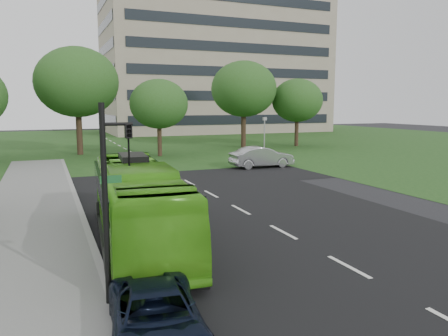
% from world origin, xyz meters
% --- Properties ---
extents(ground, '(160.00, 160.00, 0.00)m').
position_xyz_m(ground, '(0.00, 0.00, 0.00)').
color(ground, black).
rests_on(ground, ground).
extents(street_surfaces, '(120.00, 120.00, 0.15)m').
position_xyz_m(street_surfaces, '(-0.38, 22.75, 0.03)').
color(street_surfaces, black).
rests_on(street_surfaces, ground).
extents(office_building, '(40.10, 20.10, 25.00)m').
position_xyz_m(office_building, '(21.96, 61.96, 12.50)').
color(office_building, gray).
rests_on(office_building, ground).
extents(tree_park_b, '(8.12, 8.12, 10.65)m').
position_xyz_m(tree_park_b, '(-5.21, 29.55, 7.18)').
color(tree_park_b, black).
rests_on(tree_park_b, ground).
extents(tree_park_c, '(5.61, 5.61, 7.45)m').
position_xyz_m(tree_park_c, '(1.89, 25.17, 5.05)').
color(tree_park_c, black).
rests_on(tree_park_c, ground).
extents(tree_park_d, '(7.59, 7.59, 10.03)m').
position_xyz_m(tree_park_d, '(13.19, 30.13, 6.79)').
color(tree_park_d, black).
rests_on(tree_park_d, ground).
extents(tree_park_e, '(6.08, 6.08, 8.11)m').
position_xyz_m(tree_park_e, '(19.91, 29.29, 5.51)').
color(tree_park_e, black).
rests_on(tree_park_e, ground).
extents(bus, '(3.21, 10.61, 2.91)m').
position_xyz_m(bus, '(-5.50, -1.15, 1.46)').
color(bus, '#51B61D').
rests_on(bus, ground).
extents(sedan, '(5.12, 1.89, 1.68)m').
position_xyz_m(sedan, '(7.53, 14.48, 0.84)').
color(sedan, '#9F9FA3').
rests_on(sedan, ground).
extents(suv, '(2.40, 4.32, 1.14)m').
position_xyz_m(suv, '(-6.50, -8.00, 0.57)').
color(suv, black).
rests_on(suv, ground).
extents(traffic_light, '(0.80, 0.22, 5.01)m').
position_xyz_m(traffic_light, '(-7.04, -6.00, 2.94)').
color(traffic_light, black).
rests_on(traffic_light, ground).
extents(camera_pole, '(0.39, 0.37, 3.87)m').
position_xyz_m(camera_pole, '(10.00, 18.76, 2.50)').
color(camera_pole, gray).
rests_on(camera_pole, ground).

